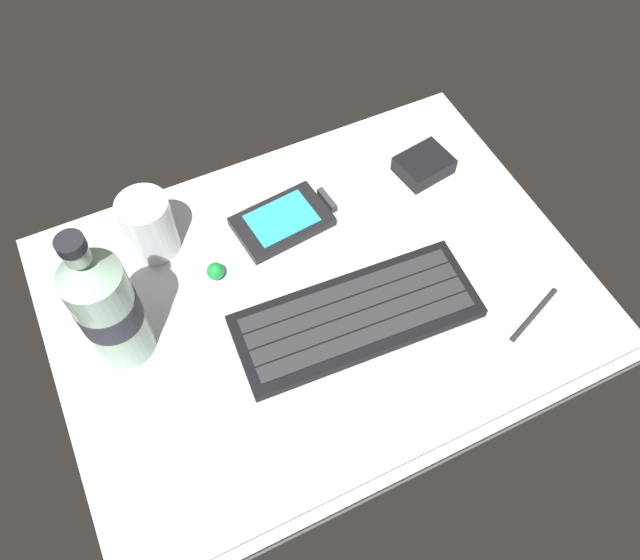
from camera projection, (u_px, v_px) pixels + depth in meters
The scene contains 8 objects.
ground_plane at pixel (321, 298), 78.59cm from camera, with size 64.00×48.00×2.80cm.
keyboard at pixel (356, 316), 75.26cm from camera, with size 29.61×12.72×1.70cm.
handheld_device at pixel (287, 220), 82.89cm from camera, with size 13.36×8.91×1.50cm.
juice_cup at pixel (149, 227), 78.29cm from camera, with size 6.40×6.40×8.50cm.
water_bottle at pixel (106, 306), 66.55cm from camera, with size 6.73×6.73×20.80cm.
charger_block at pixel (424, 165), 87.25cm from camera, with size 7.00×5.60×2.40cm, color black.
trackball_mouse at pixel (216, 271), 78.23cm from camera, with size 2.20×2.20×2.20cm, color #198C33.
stylus_pen at pixel (534, 313), 75.95cm from camera, with size 0.70×0.70×9.50cm, color #26262B.
Camera 1 is at (-17.14, -35.94, 66.93)cm, focal length 35.78 mm.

